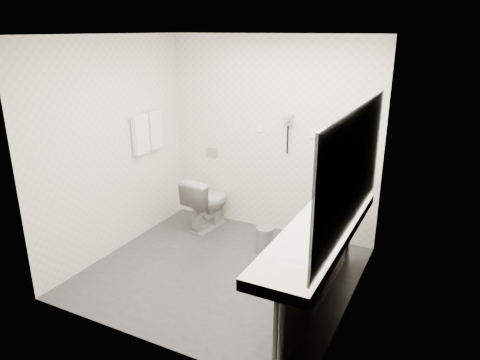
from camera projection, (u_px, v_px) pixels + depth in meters
The scene contains 32 objects.
floor at pixel (222, 271), 4.91m from camera, with size 2.80×2.80×0.00m, color #2D2D32.
ceiling at pixel (218, 34), 4.10m from camera, with size 2.80×2.80×0.00m, color white.
wall_back at pixel (270, 137), 5.60m from camera, with size 2.80×2.80×0.00m, color white.
wall_front at pixel (138, 207), 3.41m from camera, with size 2.80×2.80×0.00m, color white.
wall_left at pixel (114, 148), 5.10m from camera, with size 2.60×2.60×0.00m, color white.
wall_right at pixel (359, 184), 3.91m from camera, with size 2.60×2.60×0.00m, color white.
vanity_counter at pixel (319, 233), 4.00m from camera, with size 0.55×2.20×0.10m, color white.
vanity_panel at pixel (319, 275), 4.13m from camera, with size 0.03×2.15×0.75m, color gray.
vanity_post_near at pixel (280, 343), 3.24m from camera, with size 0.06×0.06×0.75m, color silver.
vanity_post_far at pixel (349, 232), 5.00m from camera, with size 0.06×0.06×0.75m, color silver.
mirror at pixel (353, 168), 3.68m from camera, with size 0.02×2.20×1.05m, color #B2BCC6.
basin_near at pixel (294, 262), 3.44m from camera, with size 0.40×0.31×0.05m, color white.
basin_far at pixel (338, 205), 4.54m from camera, with size 0.40×0.31×0.05m, color white.
faucet_near at pixel (319, 257), 3.33m from camera, with size 0.04×0.04×0.15m, color silver.
faucet_far at pixel (358, 200), 4.43m from camera, with size 0.04×0.04×0.15m, color silver.
soap_bottle_a at pixel (327, 225), 3.93m from camera, with size 0.04×0.04×0.10m, color beige.
soap_bottle_b at pixel (333, 219), 4.09m from camera, with size 0.06×0.06×0.08m, color beige.
soap_bottle_c at pixel (333, 224), 3.90m from camera, with size 0.05×0.05×0.14m, color beige.
glass_left at pixel (336, 214), 4.15m from camera, with size 0.06×0.06×0.11m, color silver.
glass_right at pixel (349, 213), 4.16m from camera, with size 0.06×0.06×0.12m, color silver.
toilet at pixel (207, 202), 5.91m from camera, with size 0.40×0.70×0.71m, color white.
flush_plate at pixel (212, 152), 6.05m from camera, with size 0.18×0.02×0.12m, color #B2B5BA.
pedal_bin at pixel (265, 240), 5.31m from camera, with size 0.21×0.21×0.30m, color #B2B5BA.
bin_lid at pixel (265, 228), 5.26m from camera, with size 0.21×0.21×0.01m, color #B2B5BA.
towel_rail at pixel (146, 114), 5.45m from camera, with size 0.02×0.02×0.62m, color silver.
towel_near at pixel (141, 134), 5.40m from camera, with size 0.07×0.24×0.48m, color white.
towel_far at pixel (155, 130), 5.63m from camera, with size 0.07×0.24×0.48m, color white.
dryer_cradle at pixel (289, 120), 5.39m from camera, with size 0.10×0.04×0.14m, color #9B9BA0.
dryer_barrel at pixel (287, 118), 5.32m from camera, with size 0.08×0.08×0.14m, color #9B9BA0.
dryer_cord at pixel (288, 140), 5.46m from camera, with size 0.02×0.02×0.35m, color black.
switch_plate_a at pixel (259, 128), 5.63m from camera, with size 0.09×0.02×0.09m, color white.
switch_plate_b at pixel (312, 134), 5.33m from camera, with size 0.09×0.02×0.09m, color white.
Camera 1 is at (2.12, -3.76, 2.55)m, focal length 33.15 mm.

